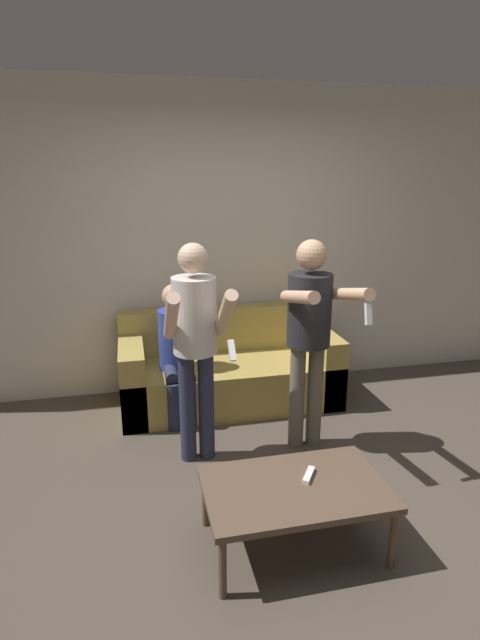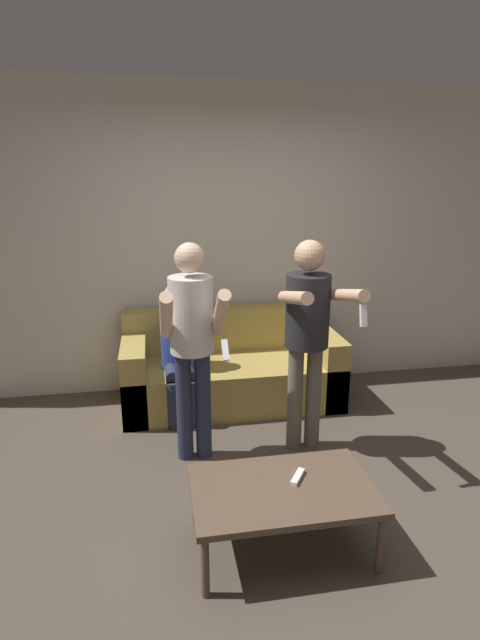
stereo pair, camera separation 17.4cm
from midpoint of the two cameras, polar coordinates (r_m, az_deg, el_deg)
The scene contains 8 objects.
ground_plane at distance 3.21m, azimuth 6.85°, elevation -21.21°, with size 14.00×14.00×0.00m, color #4C4238.
wall_back at distance 4.55m, azimuth 0.10°, elevation 8.86°, with size 6.40×0.06×2.70m.
couch at distance 4.41m, azimuth 0.11°, elevation -5.93°, with size 1.85×0.79×0.79m.
person_standing_left at distance 3.31m, azimuth -4.02°, elevation -1.52°, with size 0.41×0.60×1.53m.
person_standing_right at distance 3.47m, azimuth 9.21°, elevation -0.59°, with size 0.43×0.70×1.53m.
person_seated at distance 4.09m, azimuth -5.86°, elevation -3.07°, with size 0.28×0.51×1.11m.
coffee_table at distance 2.79m, azimuth 6.78°, elevation -19.03°, with size 0.96×0.60×0.37m.
remote_on_table at distance 2.84m, azimuth 8.44°, elevation -17.34°, with size 0.11×0.14×0.02m.
Camera 2 is at (-0.70, -2.43, 1.96)m, focal length 28.00 mm.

